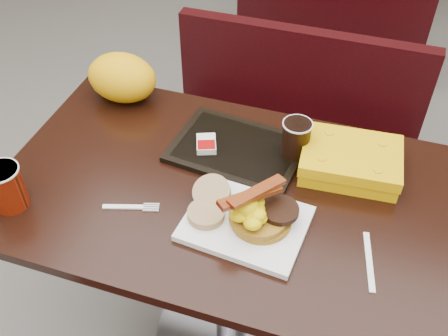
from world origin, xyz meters
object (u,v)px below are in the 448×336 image
(bench_near_n, at_px, (285,137))
(platter, at_px, (246,223))
(table_near, at_px, (232,277))
(knife, at_px, (369,261))
(fork, at_px, (123,207))
(coffee_cup_near, at_px, (6,188))
(pancake_stack, at_px, (261,217))
(paper_bag, at_px, (122,78))
(coffee_cup_far, at_px, (296,138))
(clamshell, at_px, (350,161))
(bench_far_s, at_px, (336,4))
(tray, at_px, (237,149))
(hashbrown_sleeve_left, at_px, (206,144))

(bench_near_n, xyz_separation_m, platter, (0.06, -0.80, 0.40))
(table_near, distance_m, knife, 0.53)
(fork, bearing_deg, table_near, 12.90)
(coffee_cup_near, bearing_deg, knife, 6.58)
(coffee_cup_near, bearing_deg, pancake_stack, 11.66)
(bench_near_n, distance_m, paper_bag, 0.76)
(coffee_cup_near, bearing_deg, coffee_cup_far, 31.75)
(platter, relative_size, coffee_cup_near, 2.41)
(pancake_stack, relative_size, coffee_cup_near, 1.24)
(coffee_cup_far, relative_size, clamshell, 0.40)
(table_near, xyz_separation_m, clamshell, (0.26, 0.16, 0.41))
(coffee_cup_far, bearing_deg, clamshell, -1.81)
(clamshell, bearing_deg, bench_far_s, 94.50)
(bench_near_n, bearing_deg, tray, -93.62)
(platter, height_order, knife, platter)
(table_near, bearing_deg, knife, -18.08)
(pancake_stack, height_order, hashbrown_sleeve_left, pancake_stack)
(coffee_cup_near, height_order, tray, coffee_cup_near)
(coffee_cup_far, height_order, paper_bag, paper_bag)
(fork, bearing_deg, hashbrown_sleeve_left, 47.16)
(clamshell, bearing_deg, hashbrown_sleeve_left, -177.44)
(pancake_stack, height_order, tray, pancake_stack)
(bench_near_n, height_order, coffee_cup_near, coffee_cup_near)
(bench_far_s, height_order, hashbrown_sleeve_left, hashbrown_sleeve_left)
(table_near, height_order, pancake_stack, pancake_stack)
(table_near, xyz_separation_m, coffee_cup_far, (0.12, 0.17, 0.44))
(bench_near_n, height_order, paper_bag, paper_bag)
(clamshell, bearing_deg, knife, -76.80)
(fork, relative_size, hashbrown_sleeve_left, 1.98)
(bench_near_n, relative_size, pancake_stack, 6.96)
(table_near, bearing_deg, tray, 103.85)
(bench_far_s, xyz_separation_m, pancake_stack, (0.09, -1.99, 0.42))
(bench_far_s, bearing_deg, tray, -91.15)
(tray, xyz_separation_m, paper_bag, (-0.40, 0.13, 0.06))
(table_near, xyz_separation_m, paper_bag, (-0.43, 0.27, 0.45))
(bench_far_s, relative_size, paper_bag, 4.77)
(tray, bearing_deg, platter, -62.48)
(platter, height_order, tray, same)
(fork, distance_m, tray, 0.35)
(bench_near_n, relative_size, clamshell, 3.99)
(table_near, height_order, bench_near_n, table_near)
(platter, xyz_separation_m, fork, (-0.30, -0.04, -0.01))
(pancake_stack, bearing_deg, fork, -171.68)
(coffee_cup_near, distance_m, knife, 0.86)
(bench_far_s, bearing_deg, platter, -88.26)
(paper_bag, bearing_deg, table_near, -32.18)
(bench_far_s, bearing_deg, table_near, -90.00)
(bench_far_s, bearing_deg, paper_bag, -104.93)
(coffee_cup_near, xyz_separation_m, clamshell, (0.76, 0.38, -0.02))
(hashbrown_sleeve_left, bearing_deg, clamshell, -14.27)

